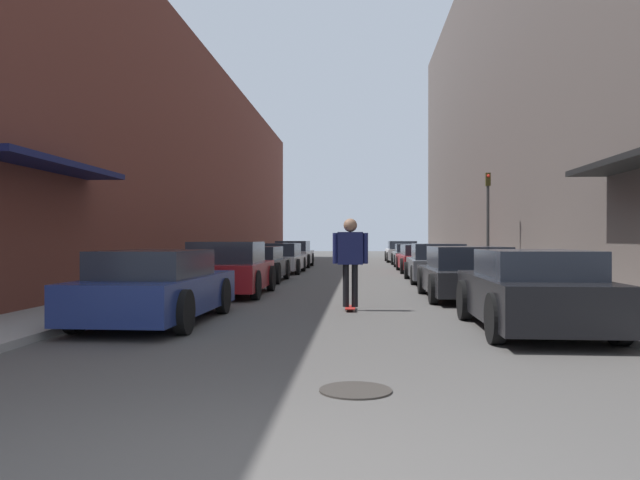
# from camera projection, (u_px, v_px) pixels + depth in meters

# --- Properties ---
(ground) EXTENTS (104.16, 104.16, 0.00)m
(ground) POSITION_uv_depth(u_px,v_px,m) (348.00, 279.00, 22.42)
(ground) COLOR #4C4947
(curb_strip_left) EXTENTS (1.80, 47.34, 0.12)m
(curb_strip_left) POSITION_uv_depth(u_px,v_px,m) (236.00, 271.00, 27.48)
(curb_strip_left) COLOR gray
(curb_strip_left) RESTS_ON ground
(curb_strip_right) EXTENTS (1.80, 47.34, 0.12)m
(curb_strip_right) POSITION_uv_depth(u_px,v_px,m) (466.00, 271.00, 26.82)
(curb_strip_right) COLOR gray
(curb_strip_right) RESTS_ON ground
(building_row_left) EXTENTS (4.90, 47.34, 9.37)m
(building_row_left) POSITION_uv_depth(u_px,v_px,m) (172.00, 166.00, 27.65)
(building_row_left) COLOR brown
(building_row_left) RESTS_ON ground
(building_row_right) EXTENTS (4.90, 47.34, 15.49)m
(building_row_right) POSITION_uv_depth(u_px,v_px,m) (535.00, 92.00, 26.61)
(building_row_right) COLOR #564C47
(building_row_right) RESTS_ON ground
(parked_car_left_0) EXTENTS (1.88, 4.40, 1.27)m
(parked_car_left_0) POSITION_uv_depth(u_px,v_px,m) (157.00, 287.00, 10.83)
(parked_car_left_0) COLOR navy
(parked_car_left_0) RESTS_ON ground
(parked_car_left_1) EXTENTS (2.01, 4.15, 1.39)m
(parked_car_left_1) POSITION_uv_depth(u_px,v_px,m) (229.00, 269.00, 16.21)
(parked_car_left_1) COLOR maroon
(parked_car_left_1) RESTS_ON ground
(parked_car_left_2) EXTENTS (2.04, 4.09, 1.20)m
(parked_car_left_2) POSITION_uv_depth(u_px,v_px,m) (255.00, 264.00, 21.31)
(parked_car_left_2) COLOR #232326
(parked_car_left_2) RESTS_ON ground
(parked_car_left_3) EXTENTS (2.01, 4.26, 1.28)m
(parked_car_left_3) POSITION_uv_depth(u_px,v_px,m) (279.00, 259.00, 26.74)
(parked_car_left_3) COLOR #B7B7BC
(parked_car_left_3) RESTS_ON ground
(parked_car_left_4) EXTENTS (1.92, 4.03, 1.36)m
(parked_car_left_4) POSITION_uv_depth(u_px,v_px,m) (293.00, 254.00, 32.41)
(parked_car_left_4) COLOR #B7B7BC
(parked_car_left_4) RESTS_ON ground
(parked_car_right_0) EXTENTS (1.85, 4.20, 1.29)m
(parked_car_right_0) POSITION_uv_depth(u_px,v_px,m) (532.00, 291.00, 9.84)
(parked_car_right_0) COLOR black
(parked_car_right_0) RESTS_ON ground
(parked_car_right_1) EXTENTS (2.07, 4.32, 1.28)m
(parked_car_right_1) POSITION_uv_depth(u_px,v_px,m) (466.00, 274.00, 15.13)
(parked_car_right_1) COLOR #232326
(parked_car_right_1) RESTS_ON ground
(parked_car_right_2) EXTENTS (1.97, 4.80, 1.30)m
(parked_car_right_2) POSITION_uv_depth(u_px,v_px,m) (437.00, 264.00, 21.17)
(parked_car_right_2) COLOR #515459
(parked_car_right_2) RESTS_ON ground
(parked_car_right_3) EXTENTS (2.02, 4.81, 1.21)m
(parked_car_right_3) POSITION_uv_depth(u_px,v_px,m) (421.00, 259.00, 27.43)
(parked_car_right_3) COLOR maroon
(parked_car_right_3) RESTS_ON ground
(parked_car_right_4) EXTENTS (1.89, 4.73, 1.19)m
(parked_car_right_4) POSITION_uv_depth(u_px,v_px,m) (410.00, 255.00, 33.47)
(parked_car_right_4) COLOR gray
(parked_car_right_4) RESTS_ON ground
(parked_car_right_5) EXTENTS (2.05, 4.55, 1.33)m
(parked_car_right_5) POSITION_uv_depth(u_px,v_px,m) (402.00, 252.00, 39.55)
(parked_car_right_5) COLOR silver
(parked_car_right_5) RESTS_ON ground
(skateboarder) EXTENTS (0.72, 0.78, 1.88)m
(skateboarder) POSITION_uv_depth(u_px,v_px,m) (350.00, 254.00, 12.72)
(skateboarder) COLOR #B2231E
(skateboarder) RESTS_ON ground
(manhole_cover) EXTENTS (0.70, 0.70, 0.02)m
(manhole_cover) POSITION_uv_depth(u_px,v_px,m) (356.00, 390.00, 5.97)
(manhole_cover) COLOR #332D28
(manhole_cover) RESTS_ON ground
(traffic_light) EXTENTS (0.16, 0.22, 3.61)m
(traffic_light) POSITION_uv_depth(u_px,v_px,m) (488.00, 213.00, 21.33)
(traffic_light) COLOR #2D2D2D
(traffic_light) RESTS_ON curb_strip_right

